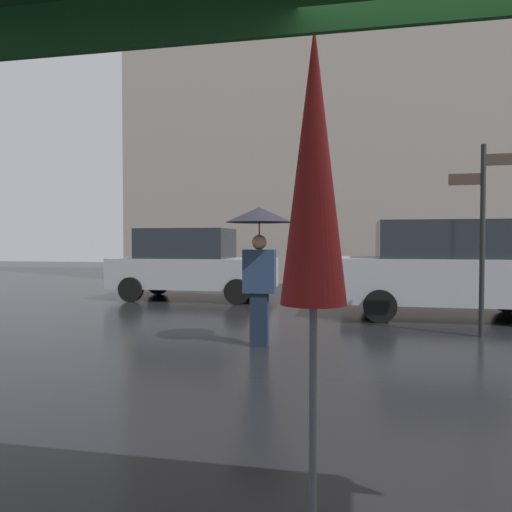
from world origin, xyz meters
TOP-DOWN VIEW (x-y plane):
  - folded_patio_umbrella_near at (-1.19, -0.59)m, footprint 0.47×0.47m
  - pedestrian_with_umbrella at (-2.34, 4.04)m, footprint 0.98×0.98m
  - parked_car_left at (0.84, 7.41)m, footprint 4.27×2.07m
  - parked_car_right at (-5.19, 9.32)m, footprint 4.27×1.93m
  - street_signpost at (1.04, 5.41)m, footprint 1.08×0.08m
  - building_block at (0.00, 15.48)m, footprint 19.41×2.20m

SIDE VIEW (x-z plane):
  - parked_car_right at x=-5.19m, z-range 0.01..1.88m
  - parked_car_left at x=0.84m, z-range 0.01..1.95m
  - pedestrian_with_umbrella at x=-2.34m, z-range 0.57..2.60m
  - folded_patio_umbrella_near at x=-1.19m, z-range 0.45..2.97m
  - street_signpost at x=1.04m, z-range 0.32..3.40m
  - building_block at x=0.00m, z-range 0.00..16.42m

